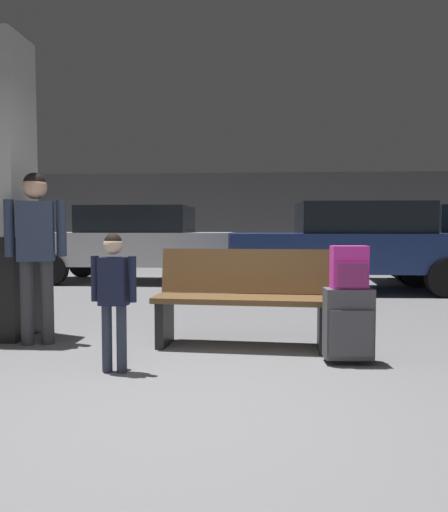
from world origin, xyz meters
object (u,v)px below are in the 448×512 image
Objects in this scene: child at (114,287)px; parked_car_far at (132,242)px; bench at (243,298)px; adult at (36,239)px; parked_car_near at (353,244)px; suitcase at (348,324)px; backpack_bright at (349,268)px.

child is 0.25× the size of parked_car_far.
adult is (-1.91, -0.08, 0.54)m from bench.
parked_car_near is at bearing 48.98° from adult.
parked_car_near is 4.33m from parked_car_far.
child is at bearing -118.15° from parked_car_near.
suitcase is 1.78× the size of backpack_bright.
bench is 4.53m from parked_car_near.
bench is at bearing 147.66° from suitcase.
parked_car_near is at bearing -15.78° from parked_car_far.
parked_car_near is at bearing 61.85° from child.
bench is at bearing -113.09° from parked_car_near.
suitcase is 0.15× the size of parked_car_far.
child is 5.75m from parked_car_near.
adult is 5.62m from parked_car_near.
parked_car_near is at bearing 66.91° from bench.
child is at bearing -40.56° from adult.
suitcase is at bearing -32.34° from bench.
bench is 1.56× the size of child.
adult is (-0.97, 0.83, 0.34)m from child.
bench is 0.39× the size of parked_car_near.
bench is 4.80× the size of backpack_bright.
adult reaches higher than parked_car_near.
adult is 0.39× the size of parked_car_near.
backpack_bright is (0.86, -0.55, 0.33)m from bench.
adult is at bearing 170.44° from suitcase.
bench is 0.39× the size of parked_car_far.
adult reaches higher than suitcase.
suitcase is 0.38× the size of adult.
child is 0.66× the size of adult.
suitcase is at bearing -61.05° from parked_car_far.
child reaches higher than backpack_bright.
adult is (-2.77, 0.47, 0.66)m from suitcase.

